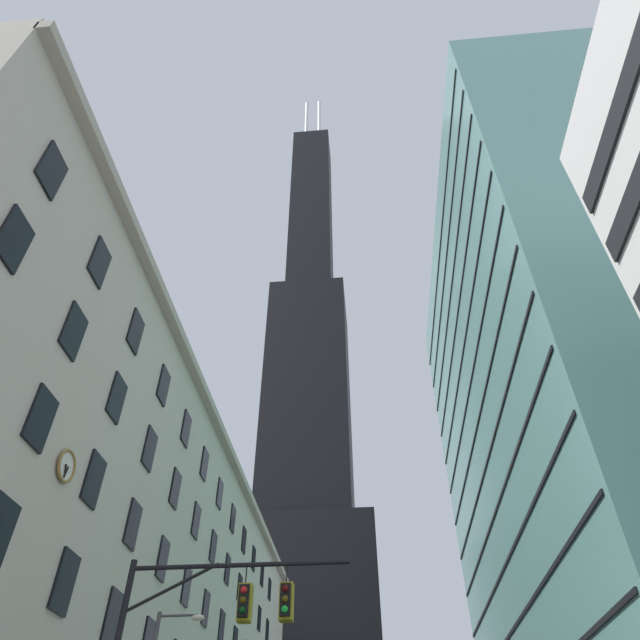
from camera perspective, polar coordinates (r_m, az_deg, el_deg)
The scene contains 4 objects.
station_building at distance 48.83m, azimuth -21.26°, elevation -25.52°, with size 16.84×70.17×25.53m.
dark_skyscraper at distance 118.59m, azimuth -1.25°, elevation -13.14°, with size 25.31×25.31×201.44m.
glass_office_midrise at distance 57.25m, azimuth 25.05°, elevation -9.16°, with size 19.46×45.25×56.79m.
traffic_signal_mast at distance 19.03m, azimuth -11.21°, elevation -28.60°, with size 7.00×0.63×7.36m.
Camera 1 is at (0.93, -13.97, 1.32)m, focal length 31.87 mm.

